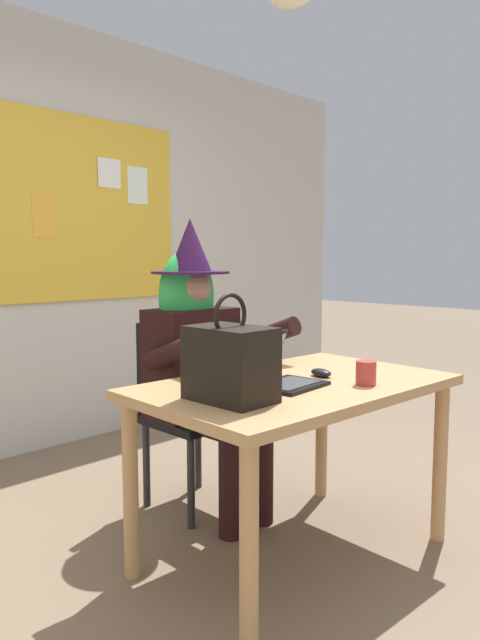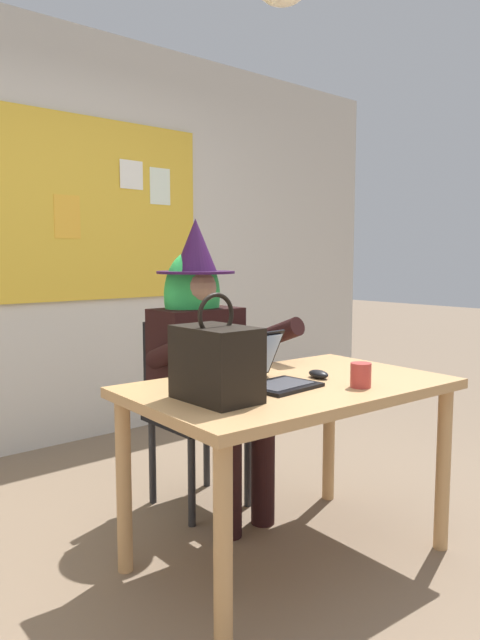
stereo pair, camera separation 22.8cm
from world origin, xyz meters
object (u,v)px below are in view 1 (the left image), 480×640
at_px(chair_at_desk, 184,401).
at_px(laptop, 278,373).
at_px(coffee_mug, 366,373).
at_px(computer_mouse, 321,373).
at_px(person_costumed, 200,349).
at_px(handbag, 230,363).
at_px(desk_main, 296,405).

relative_size(chair_at_desk, laptop, 2.88).
height_order(chair_at_desk, coffee_mug, chair_at_desk).
distance_m(chair_at_desk, computer_mouse, 0.81).
distance_m(chair_at_desk, person_costumed, 0.31).
bearing_deg(chair_at_desk, person_costumed, -0.08).
bearing_deg(handbag, coffee_mug, -20.83).
bearing_deg(laptop, computer_mouse, -11.48).
height_order(laptop, computer_mouse, laptop).
xyz_separation_m(chair_at_desk, person_costumed, (-0.00, -0.12, 0.28)).
height_order(desk_main, handbag, handbag).
height_order(computer_mouse, coffee_mug, coffee_mug).
relative_size(laptop, handbag, 0.84).
xyz_separation_m(person_costumed, computer_mouse, (0.10, -0.64, -0.04)).
xyz_separation_m(chair_at_desk, computer_mouse, (0.10, -0.76, 0.24)).
height_order(desk_main, computer_mouse, computer_mouse).
bearing_deg(computer_mouse, chair_at_desk, 106.95).
relative_size(laptop, computer_mouse, 3.07).
bearing_deg(person_costumed, handbag, -33.72).
bearing_deg(computer_mouse, desk_main, -175.82).
bearing_deg(coffee_mug, desk_main, 121.85).
height_order(desk_main, laptop, laptop).
bearing_deg(person_costumed, chair_at_desk, 179.76).
xyz_separation_m(handbag, coffee_mug, (0.55, -0.21, -0.09)).
bearing_deg(laptop, desk_main, -15.17).
height_order(computer_mouse, handbag, handbag).
bearing_deg(person_costumed, laptop, -12.19).
bearing_deg(person_costumed, computer_mouse, 9.93).
xyz_separation_m(laptop, handbag, (-0.31, -0.04, 0.09)).
xyz_separation_m(desk_main, chair_at_desk, (0.05, 0.75, -0.12)).
bearing_deg(person_costumed, coffee_mug, 7.19).
bearing_deg(handbag, laptop, 8.17).
relative_size(desk_main, computer_mouse, 12.60).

